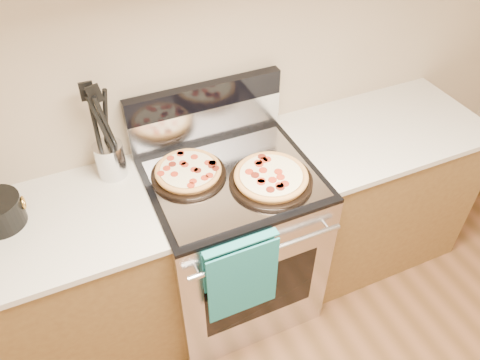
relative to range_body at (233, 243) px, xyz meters
name	(u,v)px	position (x,y,z in m)	size (l,w,h in m)	color
wall_back	(199,54)	(0.00, 0.35, 0.90)	(4.00, 4.00, 0.00)	tan
range_body	(233,243)	(0.00, 0.00, 0.00)	(0.76, 0.68, 0.90)	#B7B7BC
oven_window	(261,293)	(0.00, -0.34, 0.00)	(0.56, 0.01, 0.40)	black
cooktop	(232,177)	(0.00, 0.00, 0.46)	(0.76, 0.68, 0.02)	black
backsplash_lower	(206,123)	(0.00, 0.31, 0.56)	(0.76, 0.06, 0.18)	silver
backsplash_upper	(205,96)	(0.00, 0.31, 0.71)	(0.76, 0.06, 0.12)	black
oven_handle	(267,251)	(0.00, -0.38, 0.35)	(0.03, 0.03, 0.70)	silver
dish_towel	(241,276)	(-0.12, -0.38, 0.25)	(0.32, 0.05, 0.42)	#175277
foil_sheet	(234,179)	(0.00, -0.03, 0.47)	(0.70, 0.55, 0.01)	gray
cabinet_left	(58,298)	(-0.88, 0.03, -0.01)	(1.00, 0.62, 0.88)	brown
countertop_left	(29,234)	(-0.88, 0.03, 0.45)	(1.02, 0.64, 0.03)	beige
cabinet_right	(369,193)	(0.88, 0.03, -0.01)	(1.00, 0.62, 0.88)	brown
countertop_right	(386,129)	(0.88, 0.03, 0.45)	(1.02, 0.64, 0.03)	beige
pepperoni_pizza_back	(188,172)	(-0.18, 0.07, 0.50)	(0.33, 0.33, 0.04)	#C87F3D
pepperoni_pizza_front	(271,178)	(0.14, -0.12, 0.50)	(0.37, 0.37, 0.05)	#C87F3D
utensil_crock	(110,160)	(-0.48, 0.24, 0.54)	(0.13, 0.13, 0.16)	silver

